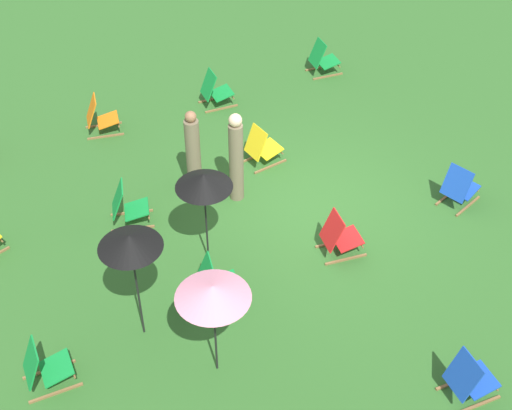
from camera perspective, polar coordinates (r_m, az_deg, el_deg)
The scene contains 16 objects.
ground_plane at distance 12.97m, azimuth 4.72°, elevation -0.11°, with size 40.00×40.00×0.00m, color #2D6026.
deckchair_0 at distance 11.06m, azimuth -3.42°, elevation -6.25°, with size 0.64×0.85×0.83m.
deckchair_1 at distance 13.75m, azimuth 0.49°, elevation 4.69°, with size 0.57×0.81×0.83m.
deckchair_3 at distance 16.81m, azimuth 5.43°, elevation 11.71°, with size 0.56×0.81×0.83m.
deckchair_5 at distance 14.99m, azimuth -12.56°, elevation 6.99°, with size 0.63×0.85×0.83m.
deckchair_7 at distance 11.86m, azimuth 6.79°, elevation -2.55°, with size 0.59×0.83×0.83m.
deckchair_8 at distance 15.55m, azimuth -3.34°, elevation 9.26°, with size 0.53×0.79×0.83m.
deckchair_10 at distance 10.42m, azimuth -16.82°, elevation -12.50°, with size 0.51×0.78×0.83m.
deckchair_11 at distance 10.31m, azimuth 16.94°, elevation -13.37°, with size 0.54×0.80×0.83m.
deckchair_12 at distance 12.57m, azimuth -10.41°, elevation -0.08°, with size 0.68×0.87×0.83m.
deckchair_13 at distance 13.29m, azimuth 16.19°, elevation 1.38°, with size 0.69×0.87×0.83m.
umbrella_0 at distance 9.22m, azimuth -3.53°, elevation -7.07°, with size 1.02×1.02×1.73m.
umbrella_1 at distance 10.84m, azimuth -4.27°, elevation 1.95°, with size 0.91×0.91×1.80m.
umbrella_2 at distance 9.63m, azimuth -10.20°, elevation -2.96°, with size 0.90×0.90×2.00m.
person_0 at distance 12.59m, azimuth -1.62°, elevation 3.82°, with size 0.37×0.37×1.82m.
person_1 at distance 12.85m, azimuth -5.12°, elevation 4.17°, with size 0.31×0.31×1.74m.
Camera 1 is at (-8.24, 5.44, 8.41)m, focal length 49.29 mm.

